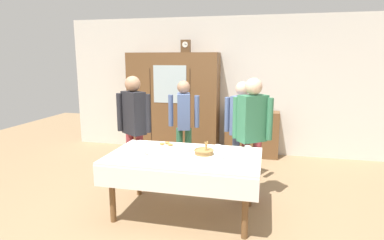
{
  "coord_description": "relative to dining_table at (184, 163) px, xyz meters",
  "views": [
    {
      "loc": [
        0.95,
        -3.77,
        1.9
      ],
      "look_at": [
        0.0,
        0.2,
        1.11
      ],
      "focal_mm": 29.88,
      "sensor_mm": 36.0,
      "label": 1
    }
  ],
  "objects": [
    {
      "name": "wall_cabinet",
      "position": [
        -0.9,
        2.59,
        0.34
      ],
      "size": [
        1.83,
        0.46,
        2.01
      ],
      "color": "brown",
      "rests_on": "ground"
    },
    {
      "name": "tea_cup_near_left",
      "position": [
        0.69,
        0.14,
        0.12
      ],
      "size": [
        0.13,
        0.13,
        0.06
      ],
      "color": "silver",
      "rests_on": "dining_table"
    },
    {
      "name": "back_wall",
      "position": [
        0.0,
        2.89,
        0.69
      ],
      "size": [
        6.4,
        0.1,
        2.7
      ],
      "primitive_type": "cube",
      "color": "silver",
      "rests_on": "ground"
    },
    {
      "name": "bookshelf_low",
      "position": [
        0.67,
        2.64,
        -0.22
      ],
      "size": [
        1.02,
        0.35,
        0.89
      ],
      "color": "brown",
      "rests_on": "ground"
    },
    {
      "name": "spoon_center",
      "position": [
        -0.53,
        -0.34,
        0.1
      ],
      "size": [
        0.12,
        0.02,
        0.01
      ],
      "color": "silver",
      "rests_on": "dining_table"
    },
    {
      "name": "tea_cup_far_right",
      "position": [
        -0.47,
        -0.1,
        0.12
      ],
      "size": [
        0.13,
        0.13,
        0.06
      ],
      "color": "white",
      "rests_on": "dining_table"
    },
    {
      "name": "ground_plane",
      "position": [
        0.0,
        0.24,
        -0.66
      ],
      "size": [
        12.0,
        12.0,
        0.0
      ],
      "primitive_type": "plane",
      "color": "#997A56",
      "rests_on": "ground"
    },
    {
      "name": "bread_basket",
      "position": [
        0.23,
        0.11,
        0.13
      ],
      "size": [
        0.24,
        0.24,
        0.16
      ],
      "color": "#9E7542",
      "rests_on": "dining_table"
    },
    {
      "name": "person_near_right_end",
      "position": [
        0.77,
        0.65,
        0.34
      ],
      "size": [
        0.52,
        0.38,
        1.65
      ],
      "color": "#933338",
      "rests_on": "ground"
    },
    {
      "name": "tea_cup_front_edge",
      "position": [
        0.73,
        0.38,
        0.12
      ],
      "size": [
        0.13,
        0.13,
        0.06
      ],
      "color": "white",
      "rests_on": "dining_table"
    },
    {
      "name": "pastry_plate",
      "position": [
        -0.33,
        0.35,
        0.11
      ],
      "size": [
        0.28,
        0.28,
        0.05
      ],
      "color": "white",
      "rests_on": "dining_table"
    },
    {
      "name": "person_behind_table_right",
      "position": [
        0.58,
        1.21,
        0.28
      ],
      "size": [
        0.52,
        0.41,
        1.57
      ],
      "color": "slate",
      "rests_on": "ground"
    },
    {
      "name": "book_stack",
      "position": [
        0.67,
        2.64,
        0.29
      ],
      "size": [
        0.16,
        0.22,
        0.13
      ],
      "color": "#2D5184",
      "rests_on": "bookshelf_low"
    },
    {
      "name": "tea_cup_back_edge",
      "position": [
        0.5,
        0.15,
        0.12
      ],
      "size": [
        0.13,
        0.13,
        0.06
      ],
      "color": "white",
      "rests_on": "dining_table"
    },
    {
      "name": "person_behind_table_left",
      "position": [
        -0.38,
        1.43,
        0.27
      ],
      "size": [
        0.52,
        0.4,
        1.55
      ],
      "color": "#33704C",
      "rests_on": "ground"
    },
    {
      "name": "person_by_cabinet",
      "position": [
        -0.92,
        0.68,
        0.34
      ],
      "size": [
        0.52,
        0.37,
        1.65
      ],
      "color": "#933338",
      "rests_on": "ground"
    },
    {
      "name": "dining_table",
      "position": [
        0.0,
        0.0,
        0.0
      ],
      "size": [
        1.81,
        1.07,
        0.76
      ],
      "color": "brown",
      "rests_on": "ground"
    },
    {
      "name": "spoon_mid_right",
      "position": [
        -0.74,
        0.14,
        0.1
      ],
      "size": [
        0.12,
        0.02,
        0.01
      ],
      "color": "silver",
      "rests_on": "dining_table"
    },
    {
      "name": "tea_cup_center",
      "position": [
        0.36,
        0.35,
        0.12
      ],
      "size": [
        0.13,
        0.13,
        0.06
      ],
      "color": "white",
      "rests_on": "dining_table"
    },
    {
      "name": "mantel_clock",
      "position": [
        -0.64,
        2.59,
        1.46
      ],
      "size": [
        0.18,
        0.11,
        0.24
      ],
      "color": "brown",
      "rests_on": "wall_cabinet"
    },
    {
      "name": "spoon_near_right",
      "position": [
        -0.04,
        0.24,
        0.1
      ],
      "size": [
        0.12,
        0.02,
        0.01
      ],
      "color": "silver",
      "rests_on": "dining_table"
    },
    {
      "name": "tea_cup_far_left",
      "position": [
        0.46,
        -0.04,
        0.12
      ],
      "size": [
        0.13,
        0.13,
        0.06
      ],
      "color": "silver",
      "rests_on": "dining_table"
    }
  ]
}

